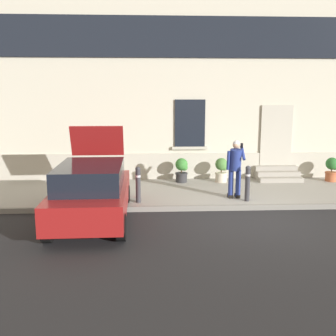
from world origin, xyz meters
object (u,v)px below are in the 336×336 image
object	(u,v)px
planter_olive	(106,169)
hatchback_car_red	(92,191)
bollard_near_person	(248,182)
bollard_far_left	(138,183)
planter_terracotta	(332,169)
person_on_phone	(235,165)
planter_charcoal	(182,169)
planter_cream	(222,169)

from	to	relation	value
planter_olive	hatchback_car_red	bearing A→B (deg)	-88.49
bollard_near_person	bollard_far_left	xyz separation A→B (m)	(-3.16, 0.00, 0.00)
planter_terracotta	person_on_phone	bearing A→B (deg)	-151.35
hatchback_car_red	bollard_near_person	size ratio (longest dim) A/B	3.92
bollard_far_left	person_on_phone	world-z (taller)	person_on_phone
planter_olive	person_on_phone	bearing A→B (deg)	-31.14
hatchback_car_red	planter_charcoal	world-z (taller)	hatchback_car_red
person_on_phone	bollard_far_left	bearing A→B (deg)	-163.23
bollard_far_left	planter_olive	bearing A→B (deg)	113.81
planter_charcoal	planter_terracotta	world-z (taller)	same
person_on_phone	planter_olive	size ratio (longest dim) A/B	2.03
bollard_far_left	planter_olive	xyz separation A→B (m)	(-1.23, 2.79, -0.11)
bollard_near_person	planter_terracotta	world-z (taller)	bollard_near_person
planter_charcoal	planter_terracotta	bearing A→B (deg)	-1.17
planter_olive	planter_cream	xyz separation A→B (m)	(4.12, -0.21, 0.00)
planter_olive	planter_charcoal	bearing A→B (deg)	-3.60
bollard_far_left	planter_cream	world-z (taller)	bollard_far_left
planter_charcoal	planter_terracotta	size ratio (longest dim) A/B	1.00
bollard_near_person	planter_charcoal	bearing A→B (deg)	122.82
planter_olive	planter_charcoal	distance (m)	2.70
planter_charcoal	hatchback_car_red	bearing A→B (deg)	-123.97
person_on_phone	planter_terracotta	size ratio (longest dim) A/B	2.03
bollard_far_left	person_on_phone	xyz separation A→B (m)	(2.86, 0.32, 0.44)
bollard_far_left	planter_charcoal	world-z (taller)	bollard_far_left
person_on_phone	planter_terracotta	xyz separation A→B (m)	(4.01, 2.19, -0.55)
person_on_phone	planter_olive	distance (m)	4.81
person_on_phone	planter_charcoal	distance (m)	2.74
planter_terracotta	hatchback_car_red	bearing A→B (deg)	-154.93
bollard_near_person	person_on_phone	xyz separation A→B (m)	(-0.30, 0.32, 0.44)
bollard_far_left	planter_cream	size ratio (longest dim) A/B	1.22
bollard_near_person	planter_charcoal	size ratio (longest dim) A/B	1.22
hatchback_car_red	planter_terracotta	size ratio (longest dim) A/B	4.77
bollard_near_person	planter_olive	distance (m)	5.20
person_on_phone	bollard_near_person	bearing A→B (deg)	-36.41
bollard_far_left	planter_terracotta	size ratio (longest dim) A/B	1.22
bollard_far_left	planter_cream	bearing A→B (deg)	41.83
person_on_phone	hatchback_car_red	bearing A→B (deg)	-148.39
bollard_far_left	person_on_phone	size ratio (longest dim) A/B	0.60
hatchback_car_red	person_on_phone	size ratio (longest dim) A/B	2.34
planter_olive	planter_terracotta	bearing A→B (deg)	-1.98
planter_cream	bollard_near_person	bearing A→B (deg)	-83.95
planter_terracotta	bollard_near_person	bearing A→B (deg)	-145.89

